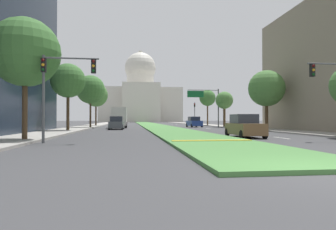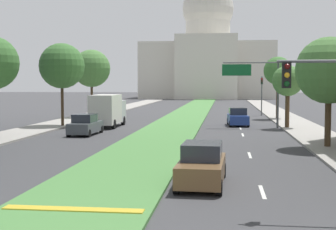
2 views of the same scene
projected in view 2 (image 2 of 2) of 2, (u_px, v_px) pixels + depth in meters
name	position (u px, v px, depth m)	size (l,w,h in m)	color
ground_plane	(191.00, 112.00, 72.08)	(293.93, 293.93, 0.00)	#3D3D3F
grass_median	(188.00, 114.00, 65.45)	(5.29, 120.24, 0.14)	#4C8442
median_curb_nose	(73.00, 209.00, 15.85)	(4.76, 0.50, 0.04)	gold
lane_dashes_right	(240.00, 127.00, 47.46)	(0.16, 60.90, 0.01)	silver
sidewalk_left	(87.00, 117.00, 60.30)	(4.00, 120.24, 0.15)	#9E9991
sidewalk_right	(286.00, 118.00, 57.38)	(4.00, 120.24, 0.15)	#9E9991
capitol_building	(208.00, 57.00, 136.68)	(37.29, 24.63, 33.63)	beige
traffic_light_far_right	(262.00, 91.00, 63.38)	(0.28, 0.35, 5.20)	#515456
overhead_guide_sign	(257.00, 80.00, 45.96)	(5.46, 0.20, 6.50)	#515456
street_tree_right_mid	(329.00, 71.00, 31.31)	(4.41, 4.41, 7.38)	#4C3823
street_tree_left_far	(62.00, 66.00, 46.77)	(4.45, 4.45, 8.24)	#4C3823
street_tree_right_far	(288.00, 81.00, 44.93)	(2.91, 2.91, 6.01)	#4C3823
street_tree_left_distant	(91.00, 69.00, 59.23)	(4.66, 4.66, 8.48)	#4C3823
street_tree_right_distant	(278.00, 71.00, 56.98)	(3.37, 3.37, 7.49)	#4C3823
sedan_lead_stopped	(202.00, 165.00, 20.34)	(2.06, 4.64, 1.79)	brown
sedan_midblock	(85.00, 125.00, 39.92)	(2.00, 4.50, 1.77)	#4C5156
sedan_distant	(238.00, 117.00, 48.50)	(2.20, 4.28, 1.83)	navy
box_truck_delivery	(108.00, 110.00, 47.01)	(2.40, 6.40, 3.20)	#BCBCC1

